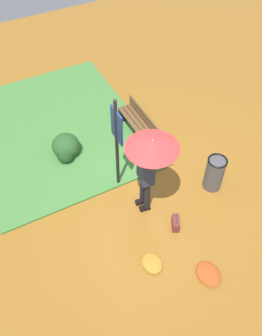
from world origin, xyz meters
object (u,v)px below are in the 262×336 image
(info_sign_post, at_px, (117,136))
(trash_bin, at_px, (214,173))
(park_bench, at_px, (139,124))
(handbag, at_px, (176,223))
(person_with_umbrella, at_px, (149,157))

(info_sign_post, height_order, trash_bin, info_sign_post)
(park_bench, bearing_deg, info_sign_post, -44.66)
(info_sign_post, distance_m, park_bench, 1.87)
(handbag, relative_size, park_bench, 0.26)
(park_bench, xyz_separation_m, trash_bin, (2.12, 0.68, 0.02))
(handbag, distance_m, park_bench, 2.72)
(info_sign_post, distance_m, trash_bin, 2.28)
(info_sign_post, height_order, handbag, info_sign_post)
(person_with_umbrella, relative_size, park_bench, 1.46)
(person_with_umbrella, height_order, trash_bin, person_with_umbrella)
(park_bench, bearing_deg, handbag, -12.61)
(person_with_umbrella, height_order, handbag, person_with_umbrella)
(info_sign_post, xyz_separation_m, park_bench, (-1.11, 1.09, -1.04))
(trash_bin, bearing_deg, park_bench, -162.30)
(person_with_umbrella, bearing_deg, trash_bin, 84.64)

